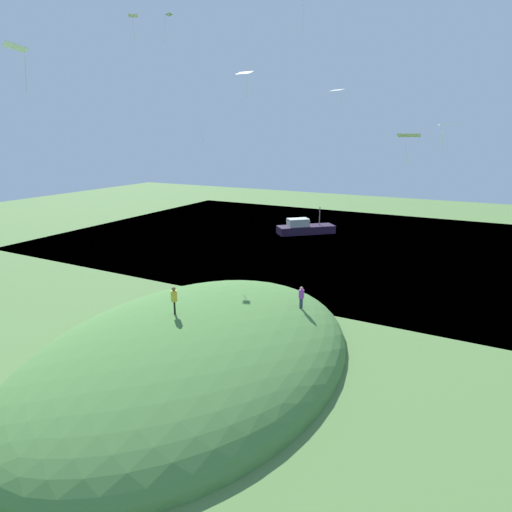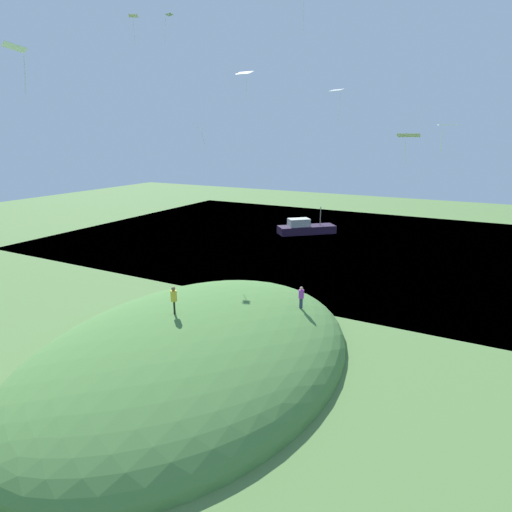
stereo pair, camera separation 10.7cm
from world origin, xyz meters
The scene contains 14 objects.
ground_plane centered at (0.00, 0.00, 0.00)m, with size 160.00×160.00×0.00m, color #557A3E.
lake_water centered at (-29.74, 0.00, -0.20)m, with size 50.60×80.00×0.40m, color #446595.
grass_hill centered at (6.49, 0.38, 0.00)m, with size 27.24×18.99×6.45m, color #497939.
boat_on_lake centered at (-32.30, -7.16, 0.82)m, with size 7.82×8.24×4.01m.
person_on_hilltop centered at (7.14, -0.54, 4.37)m, with size 0.56×0.56×1.83m.
person_near_shore centered at (0.49, 5.48, 3.35)m, with size 0.53×0.53×1.63m.
kite_0 centered at (2.64, 2.19, 17.84)m, with size 0.71×0.98×1.59m.
kite_4 centered at (2.90, 12.14, 14.19)m, with size 0.87×1.20×1.56m.
kite_5 centered at (-6.85, -7.89, 14.80)m, with size 0.85×0.79×1.66m.
kite_6 centered at (7.00, 14.30, 14.57)m, with size 0.71×0.88×1.14m.
kite_7 centered at (16.62, 0.90, 17.10)m, with size 1.08×1.22×1.60m.
kite_8 centered at (5.91, 9.13, 16.19)m, with size 0.63×0.76×1.49m.
kite_9 centered at (1.74, -7.24, 22.13)m, with size 0.77×0.79×2.00m.
kite_10 centered at (-2.77, -7.74, 23.23)m, with size 0.76×0.61×2.08m.
Camera 1 is at (27.01, 15.83, 14.14)m, focal length 29.81 mm.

